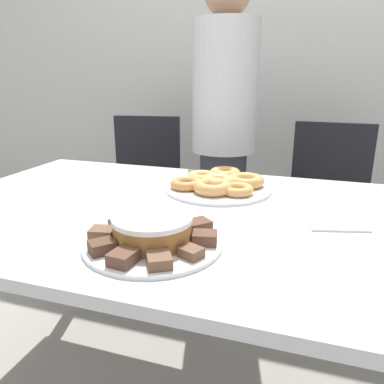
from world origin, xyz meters
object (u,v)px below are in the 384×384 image
Objects in this scene: office_chair_right at (325,218)px; plate_cake at (153,243)px; plate_donuts at (218,188)px; napkin at (335,222)px; person_standing at (224,136)px; frosted_cake at (153,228)px; office_chair_left at (143,198)px.

office_chair_right is 1.29m from plate_cake.
plate_cake is 0.89× the size of plate_donuts.
plate_donuts is at bearing 151.06° from napkin.
person_standing reaches higher than plate_donuts.
office_chair_right is 4.70× the size of frosted_cake.
napkin is at bearing -28.94° from plate_donuts.
person_standing is 0.58m from plate_donuts.
office_chair_left is 1.00× the size of office_chair_right.
person_standing is at bearing 101.63° from plate_donuts.
plate_cake is at bearing -146.32° from napkin.
office_chair_right is at bearing 88.64° from napkin.
person_standing reaches higher than napkin.
plate_cake is at bearing -72.28° from office_chair_left.
napkin is (0.37, -0.21, -0.00)m from plate_donuts.
person_standing is 8.88× the size of napkin.
office_chair_left is at bearing 137.92° from napkin.
person_standing is 0.91m from napkin.
office_chair_left is at bearing 164.65° from person_standing.
office_chair_right reaches higher than plate_donuts.
office_chair_right is at bearing 15.63° from person_standing.
person_standing reaches higher than office_chair_right.
plate_cake and plate_donuts have the same top height.
office_chair_right is at bearing 60.64° from plate_donuts.
frosted_cake reaches higher than plate_donuts.
plate_cake is at bearing 90.00° from frosted_cake.
office_chair_left is at bearing 132.03° from plate_donuts.
frosted_cake is 0.49m from napkin.
person_standing is 4.22× the size of plate_donuts.
plate_cake is 1.75× the size of frosted_cake.
office_chair_left is 0.99m from plate_donuts.
person_standing is 1.77× the size of office_chair_right.
office_chair_right is 2.38× the size of plate_donuts.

